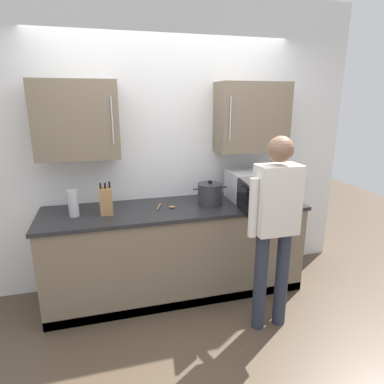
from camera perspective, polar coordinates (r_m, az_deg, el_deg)
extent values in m
plane|color=#4C3D2D|center=(2.94, 1.17, -24.70)|extent=(9.62, 9.62, 0.00)
cube|color=white|center=(3.43, -4.44, 7.96)|extent=(4.01, 0.10, 2.88)
cube|color=#756651|center=(3.13, -19.34, 11.67)|extent=(0.72, 0.32, 0.68)
cylinder|color=#B7BABF|center=(2.96, -13.64, 11.90)|extent=(0.01, 0.01, 0.41)
cube|color=#756651|center=(3.46, 10.28, 12.61)|extent=(0.72, 0.32, 0.68)
cylinder|color=#B7BABF|center=(3.18, 6.66, 12.48)|extent=(0.01, 0.01, 0.41)
cube|color=#756651|center=(3.35, -2.75, -10.23)|extent=(2.47, 0.67, 0.87)
cube|color=#232326|center=(3.18, -2.85, -2.87)|extent=(2.51, 0.71, 0.03)
cube|color=black|center=(3.28, -1.37, -18.75)|extent=(2.47, 0.04, 0.09)
cube|color=#B7BABF|center=(3.46, 11.21, 1.24)|extent=(0.58, 0.38, 0.29)
cube|color=beige|center=(3.41, 10.05, 1.11)|extent=(0.38, 0.32, 0.23)
cube|color=black|center=(3.39, 15.86, 0.65)|extent=(0.16, 0.01, 0.27)
cube|color=black|center=(2.98, 9.07, -1.04)|extent=(0.08, 0.42, 0.27)
cube|color=#A37547|center=(3.05, -14.67, -1.48)|extent=(0.11, 0.15, 0.24)
cylinder|color=black|center=(2.99, -15.59, 1.01)|extent=(0.02, 0.02, 0.05)
cylinder|color=black|center=(2.99, -14.85, 1.07)|extent=(0.02, 0.02, 0.05)
cylinder|color=black|center=(2.99, -14.12, 1.19)|extent=(0.02, 0.02, 0.06)
cylinder|color=#2D2D33|center=(3.20, 3.14, -0.52)|extent=(0.24, 0.24, 0.20)
cylinder|color=#2D2D33|center=(3.17, 3.17, 1.33)|extent=(0.24, 0.24, 0.02)
cylinder|color=black|center=(3.17, 3.17, 1.74)|extent=(0.04, 0.04, 0.03)
cylinder|color=#2D2D33|center=(3.14, 0.65, 0.49)|extent=(0.05, 0.02, 0.02)
cylinder|color=#2D2D33|center=(3.23, 5.60, 0.85)|extent=(0.05, 0.02, 0.02)
cylinder|color=#A37547|center=(3.16, -5.76, -2.53)|extent=(0.08, 0.19, 0.01)
ellipsoid|color=#A37547|center=(3.14, -3.50, -2.58)|extent=(0.08, 0.06, 0.02)
cylinder|color=#B7BABF|center=(3.07, -19.83, -2.13)|extent=(0.09, 0.09, 0.21)
cylinder|color=#B7BABF|center=(3.03, -20.04, 0.00)|extent=(0.09, 0.09, 0.03)
cylinder|color=#282D3D|center=(2.91, 11.72, -15.00)|extent=(0.11, 0.11, 0.87)
cylinder|color=#282D3D|center=(2.99, 15.25, -14.26)|extent=(0.11, 0.11, 0.87)
cube|color=silver|center=(2.66, 14.50, -1.29)|extent=(0.34, 0.20, 0.56)
sphere|color=brown|center=(2.58, 15.11, 7.19)|extent=(0.20, 0.20, 0.20)
cylinder|color=brown|center=(2.92, 15.72, 2.17)|extent=(0.12, 0.50, 0.30)
cylinder|color=silver|center=(2.59, 10.56, -2.72)|extent=(0.07, 0.07, 0.47)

